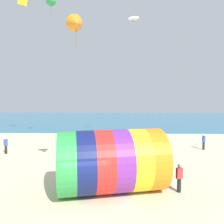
# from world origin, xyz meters

# --- Properties ---
(ground_plane) EXTENTS (120.00, 120.00, 0.00)m
(ground_plane) POSITION_xyz_m (0.00, 0.00, 0.00)
(ground_plane) COLOR beige
(sea) EXTENTS (120.00, 40.00, 0.10)m
(sea) POSITION_xyz_m (0.00, 41.94, 0.05)
(sea) COLOR teal
(sea) RESTS_ON ground
(giant_inflatable_tube) EXTENTS (6.99, 5.06, 3.80)m
(giant_inflatable_tube) POSITION_xyz_m (1.30, 1.51, 1.90)
(giant_inflatable_tube) COLOR green
(giant_inflatable_tube) RESTS_ON ground
(kite_handler) EXTENTS (0.40, 0.30, 1.75)m
(kite_handler) POSITION_xyz_m (5.42, 1.49, 0.90)
(kite_handler) COLOR black
(kite_handler) RESTS_ON ground
(kite_green_delta) EXTENTS (1.45, 1.65, 2.21)m
(kite_green_delta) POSITION_xyz_m (-5.77, 13.25, 16.39)
(kite_green_delta) COLOR green
(kite_white_parafoil) EXTENTS (1.56, 1.03, 0.76)m
(kite_white_parafoil) POSITION_xyz_m (3.57, 16.03, 15.33)
(kite_white_parafoil) COLOR white
(kite_orange_delta) EXTENTS (1.55, 1.70, 2.18)m
(kite_orange_delta) POSITION_xyz_m (-0.96, 2.49, 10.42)
(kite_orange_delta) COLOR orange
(bystander_near_water) EXTENTS (0.42, 0.40, 1.70)m
(bystander_near_water) POSITION_xyz_m (-9.66, 9.90, 0.87)
(bystander_near_water) COLOR black
(bystander_near_water) RESTS_ON ground
(bystander_mid_beach) EXTENTS (0.24, 0.36, 1.74)m
(bystander_mid_beach) POSITION_xyz_m (11.04, 12.17, 0.90)
(bystander_mid_beach) COLOR black
(bystander_mid_beach) RESTS_ON ground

